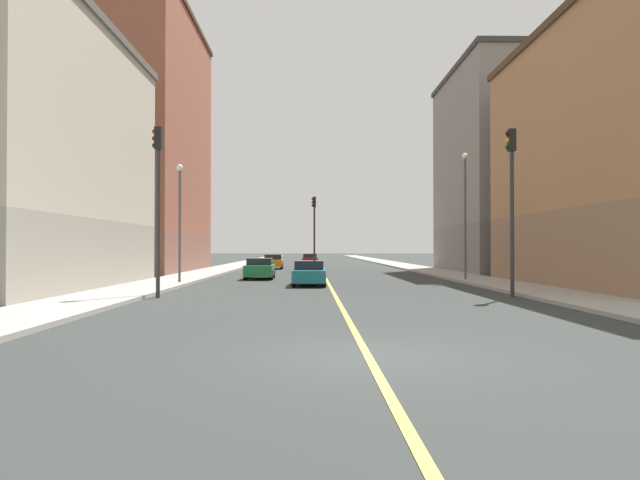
% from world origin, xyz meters
% --- Properties ---
extents(ground_plane, '(400.00, 400.00, 0.00)m').
position_xyz_m(ground_plane, '(0.00, 0.00, 0.00)').
color(ground_plane, '#2E3331').
rests_on(ground_plane, ground).
extents(sidewalk_left, '(3.22, 168.00, 0.15)m').
position_xyz_m(sidewalk_left, '(9.19, 49.00, 0.07)').
color(sidewalk_left, '#9E9B93').
rests_on(sidewalk_left, ground).
extents(sidewalk_right, '(3.22, 168.00, 0.15)m').
position_xyz_m(sidewalk_right, '(-9.19, 49.00, 0.07)').
color(sidewalk_right, '#9E9B93').
rests_on(sidewalk_right, ground).
extents(lane_center_stripe, '(0.16, 154.00, 0.01)m').
position_xyz_m(lane_center_stripe, '(0.00, 49.00, 0.01)').
color(lane_center_stripe, '#E5D14C').
rests_on(lane_center_stripe, ground).
extents(building_left_mid, '(10.86, 15.04, 16.86)m').
position_xyz_m(building_left_mid, '(16.08, 36.12, 8.44)').
color(building_left_mid, slate).
rests_on(building_left_mid, ground).
extents(building_right_midblock, '(10.86, 18.06, 21.34)m').
position_xyz_m(building_right_midblock, '(-16.08, 36.53, 10.68)').
color(building_right_midblock, brown).
rests_on(building_right_midblock, ground).
extents(traffic_light_left_near, '(0.40, 0.32, 6.87)m').
position_xyz_m(traffic_light_left_near, '(7.17, 12.36, 4.38)').
color(traffic_light_left_near, '#2D2D2D').
rests_on(traffic_light_left_near, ground).
extents(traffic_light_right_near, '(0.40, 0.32, 6.89)m').
position_xyz_m(traffic_light_right_near, '(-7.20, 12.36, 4.39)').
color(traffic_light_right_near, '#2D2D2D').
rests_on(traffic_light_right_near, ground).
extents(traffic_light_median_far, '(0.40, 0.32, 6.50)m').
position_xyz_m(traffic_light_median_far, '(-0.66, 38.98, 4.17)').
color(traffic_light_median_far, '#2D2D2D').
rests_on(traffic_light_median_far, ground).
extents(street_lamp_left_near, '(0.36, 0.36, 7.51)m').
position_xyz_m(street_lamp_left_near, '(8.18, 22.93, 4.67)').
color(street_lamp_left_near, '#4C4C51').
rests_on(street_lamp_left_near, ground).
extents(street_lamp_right_near, '(0.36, 0.36, 6.44)m').
position_xyz_m(street_lamp_right_near, '(-8.18, 20.54, 4.10)').
color(street_lamp_right_near, '#4C4C51').
rests_on(street_lamp_right_near, ground).
extents(car_maroon, '(1.97, 4.21, 1.28)m').
position_xyz_m(car_maroon, '(-1.03, 60.78, 0.64)').
color(car_maroon, maroon).
rests_on(car_maroon, ground).
extents(car_teal, '(1.81, 4.25, 1.33)m').
position_xyz_m(car_teal, '(-1.09, 19.82, 0.65)').
color(car_teal, '#196670').
rests_on(car_teal, ground).
extents(car_green, '(1.88, 4.17, 1.35)m').
position_xyz_m(car_green, '(-4.29, 26.25, 0.67)').
color(car_green, '#1E6B38').
rests_on(car_green, ground).
extents(car_orange, '(1.92, 4.41, 1.39)m').
position_xyz_m(car_orange, '(-4.57, 44.12, 0.68)').
color(car_orange, orange).
rests_on(car_orange, ground).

